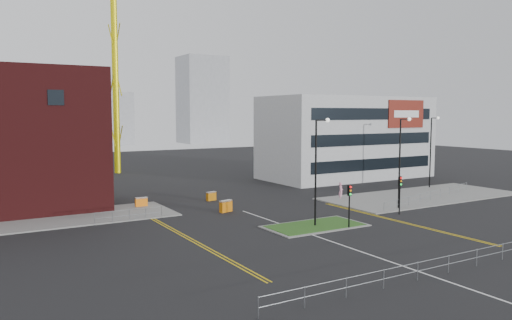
{
  "coord_description": "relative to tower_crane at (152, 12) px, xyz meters",
  "views": [
    {
      "loc": [
        -23.51,
        -25.25,
        9.55
      ],
      "look_at": [
        1.36,
        16.79,
        5.0
      ],
      "focal_mm": 35.0,
      "sensor_mm": 36.0,
      "label": 1
    }
  ],
  "objects": [
    {
      "name": "pavement_left",
      "position": [
        -23.73,
        -31.74,
        -25.7
      ],
      "size": [
        28.0,
        8.0,
        0.12
      ],
      "primitive_type": "cube",
      "color": "slate",
      "rests_on": "ground"
    },
    {
      "name": "streetlamp_right_far",
      "position": [
        24.49,
        -35.74,
        -20.35
      ],
      "size": [
        1.46,
        0.36,
        9.18
      ],
      "color": "black",
      "rests_on": "ground"
    },
    {
      "name": "centre_line",
      "position": [
        -3.73,
        -51.74,
        -25.76
      ],
      "size": [
        0.15,
        30.0,
        0.01
      ],
      "primitive_type": "cube",
      "color": "silver",
      "rests_on": "ground"
    },
    {
      "name": "yellow_left_b",
      "position": [
        -12.43,
        -43.74,
        -25.76
      ],
      "size": [
        0.12,
        24.0,
        0.01
      ],
      "primitive_type": "cube",
      "color": "gold",
      "rests_on": "ground"
    },
    {
      "name": "island_kerb",
      "position": [
        -1.73,
        -45.74,
        -25.72
      ],
      "size": [
        8.6,
        4.6,
        0.08
      ],
      "primitive_type": "cube",
      "color": "slate",
      "rests_on": "ground"
    },
    {
      "name": "pedestrian",
      "position": [
        8.85,
        -36.56,
        -24.79
      ],
      "size": [
        0.83,
        0.82,
        1.94
      ],
      "primitive_type": "imported",
      "rotation": [
        0.0,
        0.0,
        0.77
      ],
      "color": "#F29DBB",
      "rests_on": "ground"
    },
    {
      "name": "barrier_left",
      "position": [
        -11.73,
        -29.74,
        -25.2
      ],
      "size": [
        1.24,
        0.47,
        1.03
      ],
      "color": "orange",
      "rests_on": "ground"
    },
    {
      "name": "tower_crane",
      "position": [
        0.0,
        0.0,
        0.0
      ],
      "size": [
        51.97,
        12.39,
        37.27
      ],
      "color": "yellow",
      "rests_on": "ground"
    },
    {
      "name": "office_block",
      "position": [
        22.28,
        -21.76,
        -19.76
      ],
      "size": [
        25.0,
        12.2,
        12.0
      ],
      "color": "#ACAEB1",
      "rests_on": "ground"
    },
    {
      "name": "railing_left",
      "position": [
        -14.73,
        -35.74,
        -25.02
      ],
      "size": [
        6.05,
        0.05,
        1.1
      ],
      "color": "gray",
      "rests_on": "ground"
    },
    {
      "name": "skyline_c",
      "position": [
        41.27,
        71.26,
        -11.76
      ],
      "size": [
        14.0,
        12.0,
        28.0
      ],
      "primitive_type": "cube",
      "color": "gray",
      "rests_on": "ground"
    },
    {
      "name": "yellow_left_a",
      "position": [
        -12.73,
        -43.74,
        -25.76
      ],
      "size": [
        0.12,
        24.0,
        0.01
      ],
      "primitive_type": "cube",
      "color": "gold",
      "rests_on": "ground"
    },
    {
      "name": "grass_island",
      "position": [
        -1.73,
        -45.74,
        -25.7
      ],
      "size": [
        8.0,
        4.0,
        0.12
      ],
      "primitive_type": "cube",
      "color": "#2B531B",
      "rests_on": "ground"
    },
    {
      "name": "streetlamp_island",
      "position": [
        -1.51,
        -45.74,
        -20.35
      ],
      "size": [
        1.46,
        0.36,
        9.18
      ],
      "color": "black",
      "rests_on": "ground"
    },
    {
      "name": "skyline_b",
      "position": [
        6.27,
        76.26,
        -17.76
      ],
      "size": [
        24.0,
        12.0,
        16.0
      ],
      "primitive_type": "cube",
      "color": "gray",
      "rests_on": "ground"
    },
    {
      "name": "traffic_light_right",
      "position": [
        8.27,
        -45.76,
        -23.19
      ],
      "size": [
        0.28,
        0.33,
        3.65
      ],
      "color": "black",
      "rests_on": "ground"
    },
    {
      "name": "pavement_right",
      "position": [
        18.27,
        -39.74,
        -25.7
      ],
      "size": [
        24.0,
        10.0,
        0.12
      ],
      "primitive_type": "cube",
      "color": "slate",
      "rests_on": "ground"
    },
    {
      "name": "ground",
      "position": [
        -3.73,
        -53.74,
        -25.76
      ],
      "size": [
        200.0,
        200.0,
        0.0
      ],
      "primitive_type": "plane",
      "color": "black",
      "rests_on": "ground"
    },
    {
      "name": "railing_right",
      "position": [
        16.77,
        -42.24,
        -24.98
      ],
      "size": [
        19.05,
        5.05,
        1.1
      ],
      "color": "gray",
      "rests_on": "ground"
    },
    {
      "name": "traffic_light_island",
      "position": [
        0.27,
        -47.76,
        -23.19
      ],
      "size": [
        0.28,
        0.33,
        3.65
      ],
      "color": "black",
      "rests_on": "ground"
    },
    {
      "name": "yellow_right_a",
      "position": [
        5.77,
        -47.74,
        -25.76
      ],
      "size": [
        0.12,
        20.0,
        0.01
      ],
      "primitive_type": "cube",
      "color": "gold",
      "rests_on": "ground"
    },
    {
      "name": "barrier_right",
      "position": [
        -3.84,
        -29.74,
        -25.23
      ],
      "size": [
        1.22,
        0.67,
        0.98
      ],
      "color": "#C4700A",
      "rests_on": "ground"
    },
    {
      "name": "barrier_mid",
      "position": [
        -5.39,
        -36.29,
        -25.14
      ],
      "size": [
        1.44,
        0.85,
        1.15
      ],
      "color": "orange",
      "rests_on": "ground"
    },
    {
      "name": "yellow_right_b",
      "position": [
        6.07,
        -47.74,
        -25.76
      ],
      "size": [
        0.12,
        20.0,
        0.01
      ],
      "primitive_type": "cube",
      "color": "gold",
      "rests_on": "ground"
    },
    {
      "name": "railing_front",
      "position": [
        -3.73,
        -59.74,
        -24.98
      ],
      "size": [
        24.05,
        0.05,
        1.1
      ],
      "color": "gray",
      "rests_on": "ground"
    },
    {
      "name": "skyline_d",
      "position": [
        -11.73,
        86.26,
        -19.76
      ],
      "size": [
        30.0,
        12.0,
        12.0
      ],
      "primitive_type": "cube",
      "color": "gray",
      "rests_on": "ground"
    },
    {
      "name": "streetlamp_right_near",
      "position": [
        10.49,
        -43.74,
        -20.35
      ],
      "size": [
        1.46,
        0.36,
        9.18
      ],
      "color": "black",
      "rests_on": "ground"
    }
  ]
}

